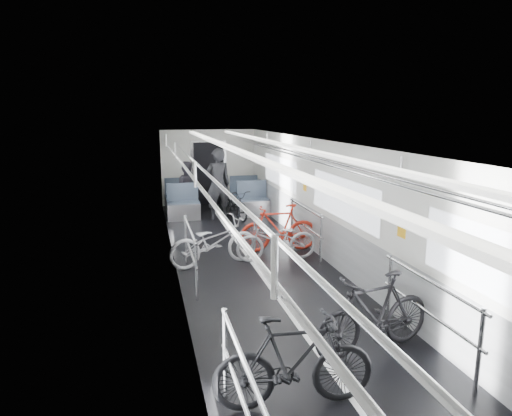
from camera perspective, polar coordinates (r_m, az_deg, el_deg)
The scene contains 9 objects.
car_shell at distance 9.69m, azimuth -1.66°, elevation 1.11°, with size 3.02×14.01×2.41m.
bike_left_mid at distance 4.82m, azimuth 4.80°, elevation -18.57°, with size 0.47×1.67×1.00m, color black.
bike_left_far at distance 8.92m, azimuth -5.29°, elevation -4.22°, with size 0.63×1.80×0.95m, color silver.
bike_right_near at distance 5.94m, azimuth 14.54°, elevation -12.63°, with size 0.48×1.70×1.02m, color black.
bike_right_mid at distance 9.17m, azimuth 2.60°, elevation -3.99°, with size 0.58×1.65×0.87m, color #9A9B9F.
bike_right_far at distance 9.76m, azimuth 2.90°, elevation -2.51°, with size 0.48×1.71×1.03m, color red.
bike_aisle at distance 12.81m, azimuth -2.66°, elevation 0.51°, with size 0.55×1.57×0.83m, color black.
person_standing at distance 12.63m, azimuth -4.81°, elevation 2.99°, with size 0.72×0.48×1.99m, color black.
person_seated at distance 13.48m, azimuth -8.72°, elevation 2.52°, with size 0.75×0.59×1.55m, color #2F2C34.
Camera 1 is at (-1.99, -7.53, 2.94)m, focal length 32.00 mm.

